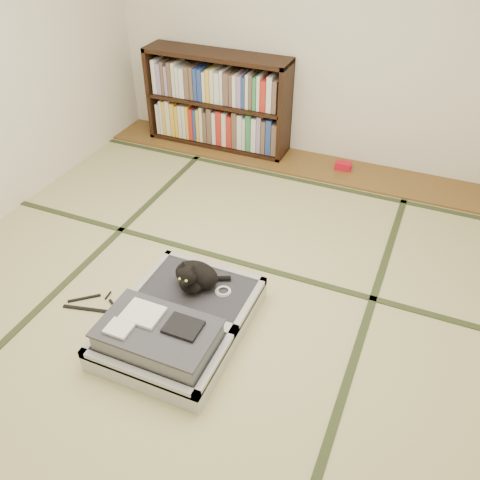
% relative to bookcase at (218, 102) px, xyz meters
% --- Properties ---
extents(floor, '(4.50, 4.50, 0.00)m').
position_rel_bookcase_xyz_m(floor, '(0.93, -2.07, -0.45)').
color(floor, '#C9BB86').
rests_on(floor, ground).
extents(wood_strip, '(4.00, 0.50, 0.02)m').
position_rel_bookcase_xyz_m(wood_strip, '(0.93, -0.07, -0.44)').
color(wood_strip, brown).
rests_on(wood_strip, ground).
extents(red_item, '(0.16, 0.10, 0.07)m').
position_rel_bookcase_xyz_m(red_item, '(1.31, -0.04, -0.40)').
color(red_item, '#B30E21').
rests_on(red_item, wood_strip).
extents(room_shell, '(4.50, 4.50, 4.50)m').
position_rel_bookcase_xyz_m(room_shell, '(0.93, -2.07, 1.01)').
color(room_shell, white).
rests_on(room_shell, ground).
extents(tatami_borders, '(4.00, 4.50, 0.01)m').
position_rel_bookcase_xyz_m(tatami_borders, '(0.93, -1.57, -0.45)').
color(tatami_borders, '#2D381E').
rests_on(tatami_borders, ground).
extents(bookcase, '(1.43, 0.33, 0.92)m').
position_rel_bookcase_xyz_m(bookcase, '(0.00, 0.00, 0.00)').
color(bookcase, black).
rests_on(bookcase, wood_strip).
extents(suitcase, '(0.75, 1.00, 0.30)m').
position_rel_bookcase_xyz_m(suitcase, '(0.88, -2.47, -0.35)').
color(suitcase, '#ADAEB2').
rests_on(suitcase, floor).
extents(cat, '(0.33, 0.34, 0.27)m').
position_rel_bookcase_xyz_m(cat, '(0.86, -2.18, -0.21)').
color(cat, black).
rests_on(cat, suitcase).
extents(cable_coil, '(0.10, 0.10, 0.03)m').
position_rel_bookcase_xyz_m(cable_coil, '(1.04, -2.14, -0.30)').
color(cable_coil, white).
rests_on(cable_coil, suitcase).
extents(hanger, '(0.44, 0.25, 0.01)m').
position_rel_bookcase_xyz_m(hanger, '(0.27, -2.46, -0.44)').
color(hanger, black).
rests_on(hanger, floor).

